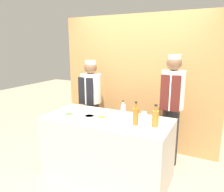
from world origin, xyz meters
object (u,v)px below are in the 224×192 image
object	(u,v)px
sauce_bowl_red	(157,120)
bottle_clear	(123,110)
chef_left	(91,101)
cutting_board	(84,110)
chef_right	(171,107)
sauce_bowl_green	(69,116)
sauce_bowl_yellow	(102,119)
sauce_bowl_brown	(90,117)
bottle_amber	(136,116)
cup_cream	(144,115)
bottle_vinegar	(155,118)

from	to	relation	value
sauce_bowl_red	bottle_clear	world-z (taller)	bottle_clear
sauce_bowl_red	bottle_clear	distance (m)	0.51
sauce_bowl_red	chef_left	xyz separation A→B (m)	(-1.39, 0.60, -0.05)
cutting_board	chef_right	world-z (taller)	chef_right
sauce_bowl_green	sauce_bowl_yellow	distance (m)	0.48
chef_left	chef_right	world-z (taller)	chef_right
chef_right	bottle_clear	bearing A→B (deg)	-134.63
bottle_clear	sauce_bowl_brown	bearing A→B (deg)	-137.87
bottle_amber	sauce_bowl_green	bearing A→B (deg)	-170.31
sauce_bowl_red	sauce_bowl_green	size ratio (longest dim) A/B	0.98
sauce_bowl_green	cup_cream	world-z (taller)	cup_cream
sauce_bowl_red	bottle_clear	size ratio (longest dim) A/B	0.67
sauce_bowl_yellow	cup_cream	distance (m)	0.59
bottle_clear	cup_cream	world-z (taller)	bottle_clear
sauce_bowl_brown	bottle_clear	distance (m)	0.49
bottle_amber	cup_cream	distance (m)	0.32
sauce_bowl_green	sauce_bowl_red	bearing A→B (deg)	18.41
sauce_bowl_red	bottle_vinegar	size ratio (longest dim) A/B	0.54
sauce_bowl_brown	sauce_bowl_green	world-z (taller)	sauce_bowl_green
bottle_vinegar	sauce_bowl_yellow	bearing A→B (deg)	-170.79
bottle_amber	bottle_clear	size ratio (longest dim) A/B	1.34
bottle_vinegar	bottle_clear	size ratio (longest dim) A/B	1.25
bottle_clear	sauce_bowl_yellow	bearing A→B (deg)	-117.93
bottle_clear	cup_cream	distance (m)	0.30
bottle_vinegar	bottle_clear	distance (m)	0.56
cup_cream	sauce_bowl_green	bearing A→B (deg)	-153.23
bottle_clear	bottle_vinegar	bearing A→B (deg)	-21.54
sauce_bowl_green	chef_left	size ratio (longest dim) A/B	0.10
cup_cream	sauce_bowl_brown	bearing A→B (deg)	-149.76
sauce_bowl_green	chef_left	xyz separation A→B (m)	(-0.25, 0.98, -0.05)
sauce_bowl_yellow	sauce_bowl_red	bearing A→B (deg)	22.96
chef_left	chef_right	bearing A→B (deg)	-0.00
sauce_bowl_yellow	chef_left	bearing A→B (deg)	129.02
sauce_bowl_red	chef_right	xyz separation A→B (m)	(0.06, 0.60, 0.03)
sauce_bowl_yellow	bottle_clear	distance (m)	0.37
sauce_bowl_yellow	bottle_vinegar	bearing A→B (deg)	9.21
cutting_board	chef_right	size ratio (longest dim) A/B	0.17
cutting_board	chef_right	bearing A→B (deg)	27.46
sauce_bowl_red	bottle_amber	distance (m)	0.32
sauce_bowl_red	bottle_amber	xyz separation A→B (m)	(-0.22, -0.22, 0.09)
cutting_board	sauce_bowl_red	bearing A→B (deg)	0.70
cutting_board	chef_left	xyz separation A→B (m)	(-0.26, 0.62, -0.03)
bottle_vinegar	chef_left	bearing A→B (deg)	151.24
sauce_bowl_brown	sauce_bowl_green	size ratio (longest dim) A/B	0.98
sauce_bowl_red	bottle_clear	xyz separation A→B (m)	(-0.50, 0.03, 0.06)
cutting_board	cup_cream	world-z (taller)	cup_cream
sauce_bowl_brown	bottle_amber	bearing A→B (deg)	6.03
sauce_bowl_red	chef_right	bearing A→B (deg)	84.43
sauce_bowl_red	cup_cream	distance (m)	0.23
sauce_bowl_brown	cup_cream	world-z (taller)	cup_cream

